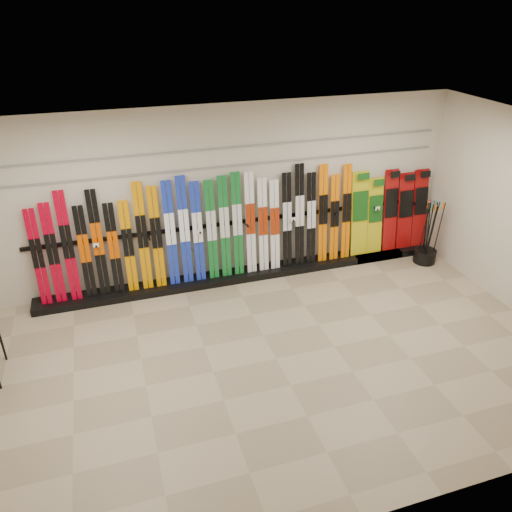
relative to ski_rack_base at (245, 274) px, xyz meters
name	(u,v)px	position (x,y,z in m)	size (l,w,h in m)	color
floor	(276,359)	(-0.22, -2.28, -0.06)	(8.00, 8.00, 0.00)	gray
back_wall	(227,195)	(-0.22, 0.22, 1.44)	(8.00, 8.00, 0.00)	beige
ceiling	(281,144)	(-0.22, -2.28, 2.94)	(8.00, 8.00, 0.00)	silver
ski_rack_base	(245,274)	(0.00, 0.00, 0.00)	(8.00, 0.40, 0.12)	black
skis	(206,231)	(-0.65, 0.04, 0.91)	(5.38, 0.21, 1.83)	#B6001B
snowboards	(389,212)	(2.85, 0.07, 0.80)	(1.59, 0.24, 1.56)	gold
pole_bin	(425,256)	(3.38, -0.47, 0.07)	(0.40, 0.40, 0.25)	black
ski_poles	(429,233)	(3.37, -0.48, 0.55)	(0.31, 0.35, 1.18)	black
slatwall_rail_0	(227,166)	(-0.22, 0.20, 1.94)	(7.60, 0.02, 0.03)	gray
slatwall_rail_1	(226,148)	(-0.22, 0.20, 2.24)	(7.60, 0.02, 0.03)	gray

